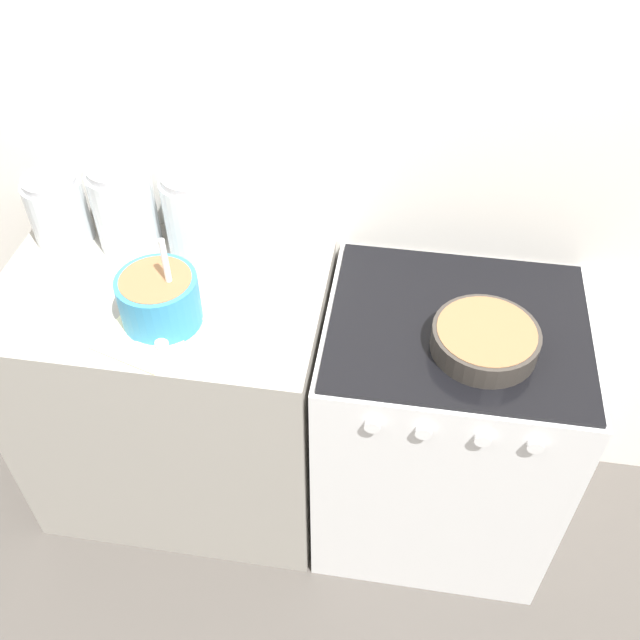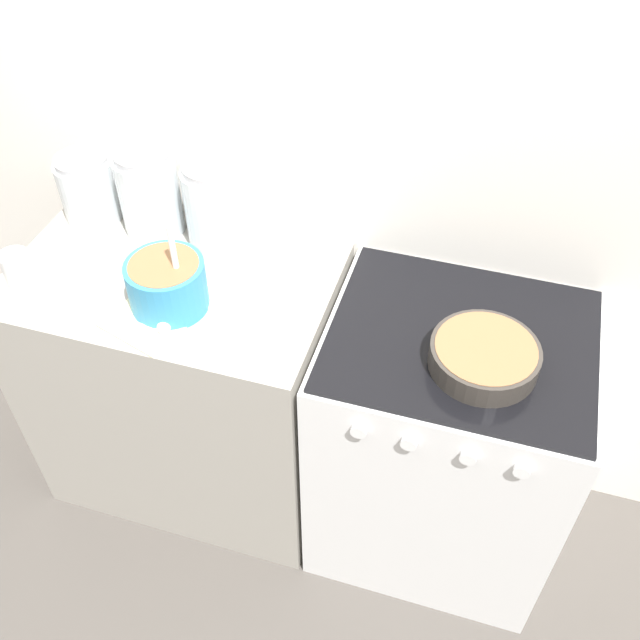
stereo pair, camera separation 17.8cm
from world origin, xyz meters
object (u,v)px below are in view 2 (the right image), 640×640
at_px(mixing_bowl, 167,282).
at_px(tin_can, 18,268).
at_px(baking_pan, 484,356).
at_px(storage_jar_right, 216,210).
at_px(storage_jar_middle, 150,197).
at_px(stove, 442,443).
at_px(storage_jar_left, 89,193).

height_order(mixing_bowl, tin_can, mixing_bowl).
bearing_deg(baking_pan, mixing_bowl, -178.44).
bearing_deg(storage_jar_right, baking_pan, -18.49).
relative_size(mixing_bowl, baking_pan, 1.00).
xyz_separation_m(mixing_bowl, tin_can, (-0.43, -0.03, -0.03)).
bearing_deg(mixing_bowl, storage_jar_right, 86.35).
distance_m(mixing_bowl, baking_pan, 0.82).
bearing_deg(mixing_bowl, storage_jar_middle, 122.65).
bearing_deg(stove, baking_pan, -54.32).
relative_size(storage_jar_left, tin_can, 2.15).
xyz_separation_m(baking_pan, storage_jar_right, (-0.80, 0.27, 0.08)).
xyz_separation_m(mixing_bowl, baking_pan, (0.82, 0.02, -0.05)).
height_order(baking_pan, tin_can, tin_can).
distance_m(stove, mixing_bowl, 0.94).
distance_m(storage_jar_left, storage_jar_middle, 0.21).
bearing_deg(storage_jar_left, tin_can, -97.25).
relative_size(storage_jar_left, storage_jar_middle, 0.79).
height_order(storage_jar_middle, tin_can, storage_jar_middle).
height_order(storage_jar_right, tin_can, storage_jar_right).
bearing_deg(storage_jar_left, stove, -9.17).
height_order(baking_pan, storage_jar_right, storage_jar_right).
distance_m(stove, baking_pan, 0.50).
distance_m(storage_jar_left, storage_jar_right, 0.41).
relative_size(baking_pan, storage_jar_right, 1.03).
relative_size(stove, storage_jar_middle, 3.48).
height_order(stove, mixing_bowl, mixing_bowl).
bearing_deg(tin_can, stove, 6.60).
bearing_deg(storage_jar_middle, stove, -11.11).
relative_size(stove, baking_pan, 3.42).
bearing_deg(storage_jar_middle, storage_jar_left, 180.00).
bearing_deg(tin_can, mixing_bowl, 4.47).
distance_m(mixing_bowl, storage_jar_middle, 0.35).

